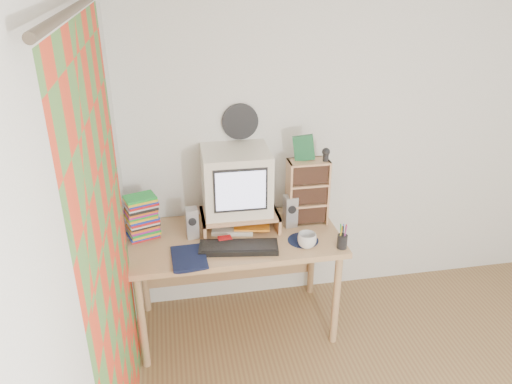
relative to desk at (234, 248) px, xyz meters
name	(u,v)px	position (x,y,z in m)	size (l,w,h in m)	color
back_wall	(367,138)	(1.03, 0.31, 0.63)	(3.50, 3.50, 0.00)	white
left_wall	(88,326)	(-0.72, -1.44, 0.63)	(3.50, 3.50, 0.00)	white
curtain	(113,273)	(-0.68, -0.96, 0.53)	(2.20, 2.20, 0.00)	red
wall_disc	(240,122)	(0.10, 0.29, 0.81)	(0.25, 0.25, 0.02)	black
desk	(234,248)	(0.00, 0.00, 0.00)	(1.40, 0.70, 0.75)	tan
monitor_riser	(240,216)	(0.05, 0.04, 0.23)	(0.52, 0.30, 0.12)	tan
crt_monitor	(237,181)	(0.04, 0.09, 0.47)	(0.45, 0.45, 0.42)	silver
speaker_left	(192,223)	(-0.27, -0.02, 0.24)	(0.08, 0.08, 0.21)	#AAA9AE
speaker_right	(290,211)	(0.40, 0.01, 0.25)	(0.08, 0.08, 0.22)	#AAA9AE
keyboard	(239,248)	(0.00, -0.24, 0.15)	(0.50, 0.17, 0.03)	black
dvd_stack	(142,219)	(-0.59, 0.03, 0.27)	(0.19, 0.14, 0.27)	brown
cd_rack	(307,192)	(0.52, 0.04, 0.37)	(0.28, 0.15, 0.46)	tan
mug	(307,240)	(0.44, -0.29, 0.18)	(0.12, 0.12, 0.10)	silver
diary	(172,258)	(-0.42, -0.30, 0.16)	(0.26, 0.19, 0.05)	#0E1534
mousepad	(303,240)	(0.43, -0.20, 0.14)	(0.20, 0.20, 0.00)	black
pen_cup	(342,239)	(0.66, -0.34, 0.20)	(0.06, 0.06, 0.13)	black
papers	(240,226)	(0.05, 0.03, 0.15)	(0.28, 0.20, 0.04)	silver
red_box	(225,240)	(-0.08, -0.14, 0.16)	(0.09, 0.05, 0.04)	#B21315
game_box	(304,148)	(0.49, 0.06, 0.68)	(0.13, 0.03, 0.17)	#185630
webcam	(326,154)	(0.63, 0.02, 0.64)	(0.05, 0.05, 0.09)	black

